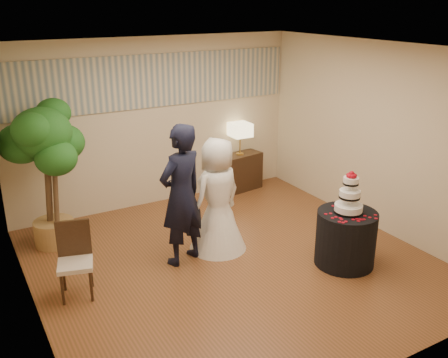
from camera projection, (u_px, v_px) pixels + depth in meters
floor at (232, 262)px, 6.74m from camera, size 5.00×5.00×0.00m
ceiling at (234, 49)px, 5.78m from camera, size 5.00×5.00×0.00m
wall_back at (156, 123)px, 8.30m from camera, size 5.00×0.06×2.80m
wall_front at (384, 244)px, 4.22m from camera, size 5.00×0.06×2.80m
wall_left at (23, 202)px, 5.09m from camera, size 0.06×5.00×2.80m
wall_right at (377, 138)px, 7.43m from camera, size 0.06×5.00×2.80m
mural_border at (155, 81)px, 8.04m from camera, size 4.90×0.02×0.85m
groom at (181, 195)px, 6.46m from camera, size 0.80×0.65×1.90m
bride at (218, 195)px, 6.85m from camera, size 0.98×0.98×1.62m
cake_table at (346, 238)px, 6.58m from camera, size 0.96×0.96×0.74m
wedding_cake at (350, 192)px, 6.35m from camera, size 0.37×0.37×0.57m
console at (240, 172)px, 9.18m from camera, size 0.87×0.48×0.68m
table_lamp at (240, 139)px, 8.97m from camera, size 0.35×0.35×0.58m
ficus_tree at (47, 175)px, 6.88m from camera, size 1.29×1.29×2.11m
side_chair at (75, 262)px, 5.82m from camera, size 0.52×0.53×0.91m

